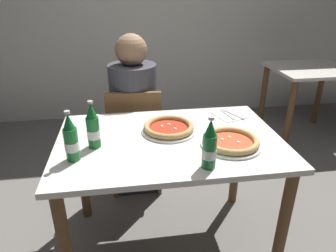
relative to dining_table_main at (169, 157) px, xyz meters
name	(u,v)px	position (x,y,z in m)	size (l,w,h in m)	color
ground_plane	(169,242)	(0.00, 0.00, -0.64)	(8.00, 8.00, 0.00)	slate
back_wall_tiled	(139,5)	(0.00, 2.20, 0.66)	(7.00, 0.10, 2.60)	silver
dining_table_main	(169,157)	(0.00, 0.00, 0.00)	(1.20, 0.80, 0.75)	silver
chair_behind_table	(135,135)	(-0.16, 0.61, -0.15)	(0.42, 0.42, 0.85)	brown
diner_seated	(135,120)	(-0.16, 0.66, -0.05)	(0.34, 0.34, 1.21)	#2D3342
dining_table_background	(310,83)	(1.66, 1.31, -0.04)	(0.80, 0.70, 0.75)	silver
pizza_margherita_near	(169,128)	(0.01, 0.09, 0.14)	(0.31, 0.31, 0.04)	white
pizza_marinara_far	(231,141)	(0.30, -0.12, 0.14)	(0.31, 0.31, 0.04)	white
beer_bottle_left	(210,147)	(0.13, -0.31, 0.22)	(0.07, 0.07, 0.25)	#196B2D
beer_bottle_center	(71,140)	(-0.48, -0.15, 0.22)	(0.07, 0.07, 0.25)	#196B2D
beer_bottle_right	(93,128)	(-0.39, -0.03, 0.22)	(0.07, 0.07, 0.25)	#196B2D
napkin_with_cutlery	(230,115)	(0.43, 0.26, 0.12)	(0.23, 0.23, 0.01)	white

